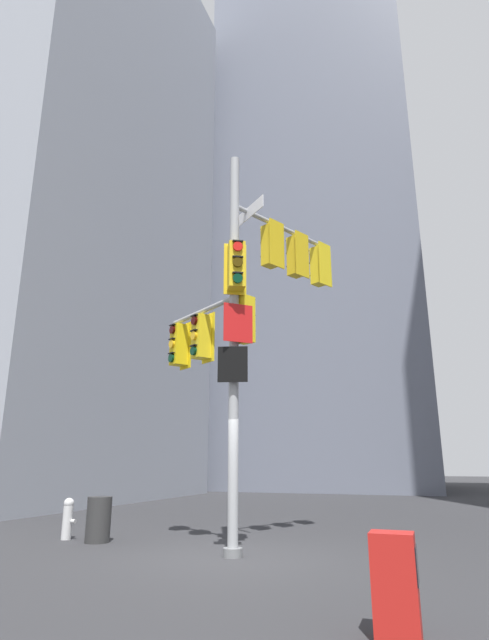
% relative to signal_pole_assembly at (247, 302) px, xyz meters
% --- Properties ---
extents(ground, '(120.00, 120.00, 0.00)m').
position_rel_signal_pole_assembly_xyz_m(ground, '(-0.01, -0.80, -5.17)').
color(ground, '#2D2D30').
extents(building_tower_left, '(15.39, 15.39, 32.20)m').
position_rel_signal_pole_assembly_xyz_m(building_tower_left, '(-16.24, 9.59, 10.93)').
color(building_tower_left, '#9399A3').
rests_on(building_tower_left, ground).
extents(building_mid_block, '(13.44, 13.44, 51.46)m').
position_rel_signal_pole_assembly_xyz_m(building_mid_block, '(-2.67, 25.52, 20.56)').
color(building_mid_block, slate).
rests_on(building_mid_block, ground).
extents(signal_pole_assembly, '(3.77, 3.55, 8.37)m').
position_rel_signal_pole_assembly_xyz_m(signal_pole_assembly, '(0.00, 0.00, 0.00)').
color(signal_pole_assembly, '#9EA0A3').
rests_on(signal_pole_assembly, ground).
extents(fire_hydrant, '(0.33, 0.23, 0.89)m').
position_rel_signal_pole_assembly_xyz_m(fire_hydrant, '(-4.34, -0.04, -4.70)').
color(fire_hydrant, silver).
rests_on(fire_hydrant, ground).
extents(newspaper_box, '(0.45, 0.36, 1.00)m').
position_rel_signal_pole_assembly_xyz_m(newspaper_box, '(3.18, -4.50, -4.67)').
color(newspaper_box, red).
rests_on(newspaper_box, ground).
extents(trash_bin, '(0.53, 0.53, 0.95)m').
position_rel_signal_pole_assembly_xyz_m(trash_bin, '(-3.42, -0.16, -4.69)').
color(trash_bin, '#2D2D2D').
rests_on(trash_bin, ground).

